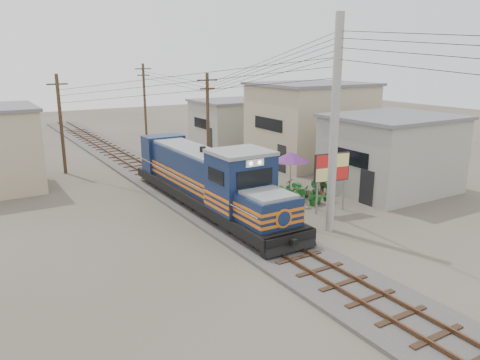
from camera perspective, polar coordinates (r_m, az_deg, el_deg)
ground at (r=21.45m, az=2.85°, el=-7.43°), size 120.00×120.00×0.00m
ballast at (r=29.79m, az=-7.96°, el=-1.00°), size 3.60×70.00×0.16m
track at (r=29.74m, az=-7.97°, el=-0.66°), size 1.15×70.00×0.12m
locomotive at (r=25.35m, az=-3.93°, el=-0.03°), size 2.75×14.96×3.71m
utility_pole_main at (r=21.88m, az=11.43°, el=6.33°), size 0.40×0.40×10.00m
wooden_pole_mid at (r=34.51m, az=-3.94°, el=7.37°), size 1.60×0.24×7.00m
wooden_pole_far at (r=47.39m, az=-11.54°, el=9.43°), size 1.60×0.24×7.50m
wooden_pole_left at (r=35.25m, az=-21.00°, el=6.59°), size 1.60×0.24×7.00m
power_lines at (r=27.25m, az=-7.51°, el=13.52°), size 9.65×19.00×3.30m
shophouse_front at (r=30.41m, az=17.91°, el=3.17°), size 7.35×6.30×4.70m
shophouse_mid at (r=37.33m, az=8.58°, el=6.92°), size 8.40×7.35×6.20m
shophouse_back at (r=44.76m, az=-1.21°, el=7.07°), size 6.30×6.30×4.20m
billboard at (r=25.13m, az=11.14°, el=1.32°), size 2.09×0.43×3.23m
market_umbrella at (r=28.60m, az=6.22°, el=2.82°), size 3.04×3.04×2.53m
vendor at (r=28.95m, az=10.01°, el=0.11°), size 0.76×0.75×1.77m
plant_nursery at (r=27.15m, az=7.07°, el=-1.63°), size 3.42×3.22×1.13m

